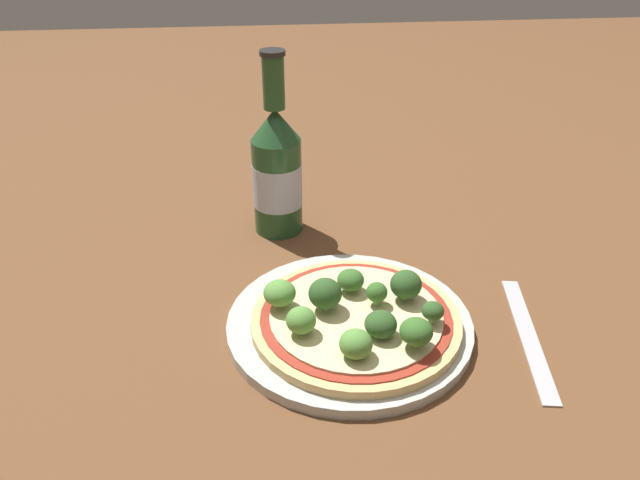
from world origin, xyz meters
TOP-DOWN VIEW (x-y plane):
  - ground_plane at (0.00, 0.00)m, footprint 3.00×3.00m
  - plate at (-0.01, -0.01)m, footprint 0.26×0.26m
  - pizza at (-0.01, -0.02)m, footprint 0.22×0.22m
  - broccoli_floret_0 at (-0.07, -0.04)m, footprint 0.03×0.03m
  - broccoli_floret_1 at (0.04, -0.08)m, footprint 0.03×0.03m
  - broccoli_floret_2 at (-0.02, -0.08)m, footprint 0.03×0.03m
  - broccoli_floret_3 at (0.01, -0.06)m, footprint 0.03×0.03m
  - broccoli_floret_4 at (-0.04, -0.01)m, footprint 0.03×0.03m
  - broccoli_floret_5 at (0.06, -0.04)m, footprint 0.02×0.02m
  - broccoli_floret_6 at (0.01, -0.01)m, footprint 0.02×0.02m
  - broccoli_floret_7 at (-0.09, 0.00)m, footprint 0.03×0.03m
  - broccoli_floret_8 at (0.05, 0.00)m, footprint 0.03×0.03m
  - broccoli_floret_9 at (-0.01, 0.02)m, footprint 0.03×0.03m
  - beer_bottle at (-0.08, 0.21)m, footprint 0.06×0.06m
  - fork at (0.17, -0.04)m, footprint 0.05×0.20m

SIDE VIEW (x-z plane):
  - ground_plane at x=0.00m, z-range 0.00..0.00m
  - fork at x=0.17m, z-range 0.00..0.00m
  - plate at x=-0.01m, z-range 0.00..0.01m
  - pizza at x=-0.01m, z-range 0.01..0.03m
  - broccoli_floret_3 at x=0.01m, z-range 0.03..0.05m
  - broccoli_floret_2 at x=-0.02m, z-range 0.03..0.05m
  - broccoli_floret_9 at x=-0.01m, z-range 0.03..0.05m
  - broccoli_floret_5 at x=0.06m, z-range 0.03..0.05m
  - broccoli_floret_6 at x=0.01m, z-range 0.03..0.05m
  - broccoli_floret_0 at x=-0.07m, z-range 0.03..0.06m
  - broccoli_floret_7 at x=-0.09m, z-range 0.03..0.06m
  - broccoli_floret_1 at x=0.04m, z-range 0.03..0.06m
  - broccoli_floret_8 at x=0.05m, z-range 0.03..0.06m
  - broccoli_floret_4 at x=-0.04m, z-range 0.03..0.06m
  - beer_bottle at x=-0.08m, z-range -0.03..0.21m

